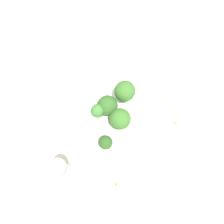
{
  "coord_description": "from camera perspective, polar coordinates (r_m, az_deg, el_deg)",
  "views": [
    {
      "loc": [
        0.2,
        0.02,
        0.56
      ],
      "look_at": [
        0.0,
        0.0,
        0.08
      ],
      "focal_mm": 35.0,
      "sensor_mm": 36.0,
      "label": 1
    }
  ],
  "objects": [
    {
      "name": "almond_crumb_0",
      "position": [
        0.66,
        -7.25,
        9.46
      ],
      "size": [
        0.01,
        0.01,
        0.01
      ],
      "primitive_type": "cube",
      "rotation": [
        0.0,
        0.0,
        4.99
      ],
      "color": "tan",
      "rests_on": "ground_plane"
    },
    {
      "name": "broccoli_floret_0",
      "position": [
        0.52,
        2.12,
        -1.84
      ],
      "size": [
        0.05,
        0.05,
        0.06
      ],
      "color": "#84AD66",
      "rests_on": "bowl"
    },
    {
      "name": "almond_crumb_2",
      "position": [
        0.62,
        16.48,
        -2.6
      ],
      "size": [
        0.01,
        0.01,
        0.01
      ],
      "primitive_type": "cube",
      "rotation": [
        0.0,
        0.0,
        1.71
      ],
      "color": "#AD7F4C",
      "rests_on": "ground_plane"
    },
    {
      "name": "broccoli_floret_1",
      "position": [
        0.54,
        3.37,
        5.42
      ],
      "size": [
        0.05,
        0.05,
        0.07
      ],
      "color": "#8EB770",
      "rests_on": "bowl"
    },
    {
      "name": "ground_plane",
      "position": [
        0.6,
        -0.0,
        -2.84
      ],
      "size": [
        3.0,
        3.0,
        0.0
      ],
      "primitive_type": "plane",
      "color": "beige"
    },
    {
      "name": "pepper_shaker",
      "position": [
        0.54,
        -13.22,
        -14.42
      ],
      "size": [
        0.04,
        0.04,
        0.08
      ],
      "color": "#B2B7BC",
      "rests_on": "ground_plane"
    },
    {
      "name": "broccoli_floret_3",
      "position": [
        0.54,
        -1.19,
        1.68
      ],
      "size": [
        0.05,
        0.05,
        0.06
      ],
      "color": "#7A9E5B",
      "rests_on": "bowl"
    },
    {
      "name": "almond_crumb_3",
      "position": [
        0.64,
        12.84,
        3.72
      ],
      "size": [
        0.01,
        0.01,
        0.01
      ],
      "primitive_type": "cube",
      "rotation": [
        0.0,
        0.0,
        1.86
      ],
      "color": "#AD7F4C",
      "rests_on": "ground_plane"
    },
    {
      "name": "broccoli_floret_4",
      "position": [
        0.53,
        -3.72,
        0.34
      ],
      "size": [
        0.03,
        0.03,
        0.05
      ],
      "color": "#84AD66",
      "rests_on": "bowl"
    },
    {
      "name": "broccoli_floret_2",
      "position": [
        0.51,
        -1.68,
        -8.05
      ],
      "size": [
        0.03,
        0.03,
        0.05
      ],
      "color": "#84AD66",
      "rests_on": "bowl"
    },
    {
      "name": "almond_crumb_1",
      "position": [
        0.56,
        1.15,
        -18.42
      ],
      "size": [
        0.01,
        0.01,
        0.01
      ],
      "primitive_type": "cube",
      "rotation": [
        0.0,
        0.0,
        2.94
      ],
      "color": "olive",
      "rests_on": "ground_plane"
    },
    {
      "name": "almond_crumb_4",
      "position": [
        0.57,
        8.66,
        -15.24
      ],
      "size": [
        0.01,
        0.01,
        0.01
      ],
      "primitive_type": "cube",
      "rotation": [
        0.0,
        0.0,
        1.26
      ],
      "color": "tan",
      "rests_on": "ground_plane"
    },
    {
      "name": "bowl",
      "position": [
        0.58,
        -0.0,
        -2.09
      ],
      "size": [
        0.21,
        0.21,
        0.05
      ],
      "primitive_type": "cylinder",
      "color": "white",
      "rests_on": "ground_plane"
    }
  ]
}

